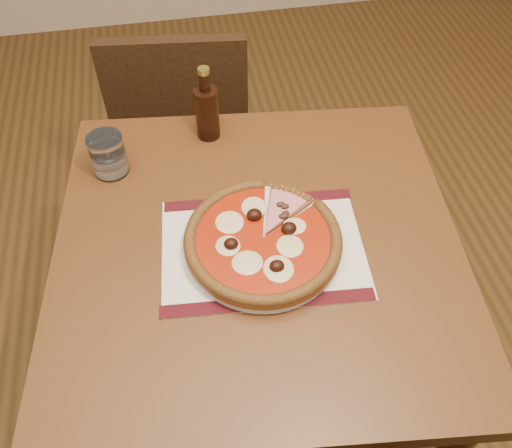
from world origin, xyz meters
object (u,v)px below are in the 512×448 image
Objects in this scene: chair_far at (184,125)px; plate at (263,245)px; table at (258,271)px; pizza at (263,239)px; water_glass at (108,155)px; bottle at (207,110)px.

plate is (0.11, -0.73, 0.28)m from chair_far.
chair_far is 2.82× the size of plate.
pizza is at bearing -72.28° from table.
water_glass is 0.24m from bottle.
bottle reaches higher than pizza.
chair_far is 2.76× the size of pizza.
table is 0.74m from chair_far.
table is at bearing -80.95° from bottle.
chair_far reaches higher than table.
pizza is at bearing -43.99° from water_glass.
bottle reaches higher than plate.
chair_far is 0.80m from pizza.
chair_far is (-0.10, 0.71, -0.17)m from table.
chair_far is 0.51m from bottle.
plate is (0.01, -0.02, 0.11)m from table.
chair_far is 4.63× the size of bottle.
table is 1.06× the size of chair_far.
chair_far is 9.05× the size of water_glass.
pizza is 1.68× the size of bottle.
table is at bearing 104.81° from chair_far.
pizza is (0.01, -0.02, 0.13)m from table.
chair_far is 0.79m from plate.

